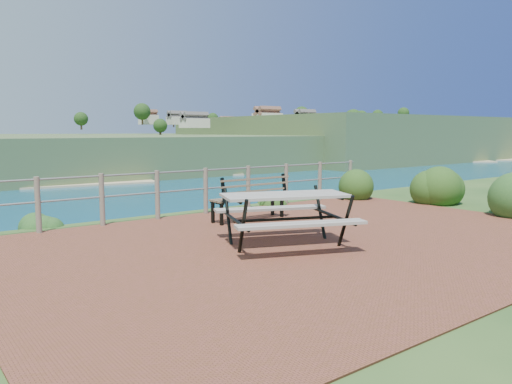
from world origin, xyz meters
The scene contains 10 objects.
ground centered at (0.00, 0.00, 0.00)m, with size 10.00×7.00×0.12m, color brown.
safety_railing centered at (0.00, 3.35, 0.57)m, with size 9.40×0.10×1.00m.
distant_bay centered at (173.07, 202.61, -1.52)m, with size 290.00×232.36×24.00m.
picnic_table centered at (-0.60, -0.01, 0.52)m, with size 2.09×1.58×0.82m.
park_bench centered at (0.27, 2.15, 0.61)m, with size 1.64×0.42×0.92m.
shrub_right_front centered at (5.23, 1.56, 0.00)m, with size 1.39×1.39×1.97m, color #1D4415.
shrub_right_back centered at (5.37, -0.57, 0.00)m, with size 1.18×1.18×1.68m, color #1C4B1D.
shrub_right_edge centered at (4.67, 3.19, 0.00)m, with size 0.98×0.98×1.41m, color #1D4415.
shrub_lip_west centered at (-3.28, 4.12, 0.00)m, with size 0.69×0.69×0.40m, color #1C4B1D.
shrub_lip_east centered at (2.17, 3.69, 0.00)m, with size 0.76×0.76×0.49m, color #1D4415.
Camera 1 is at (-5.63, -5.90, 1.82)m, focal length 35.00 mm.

